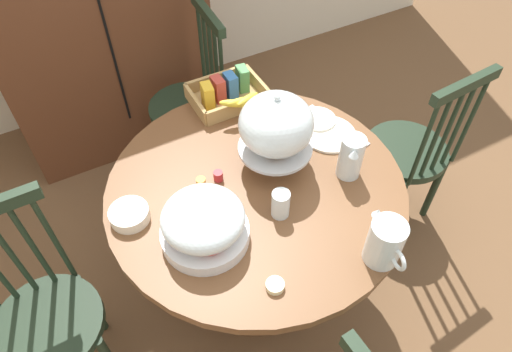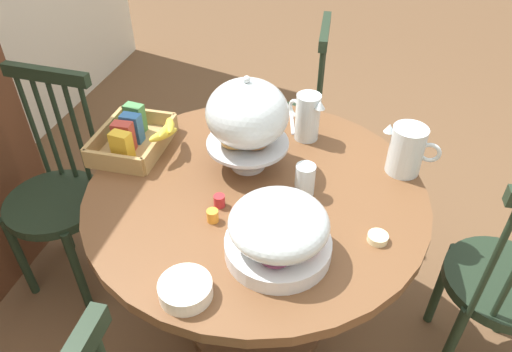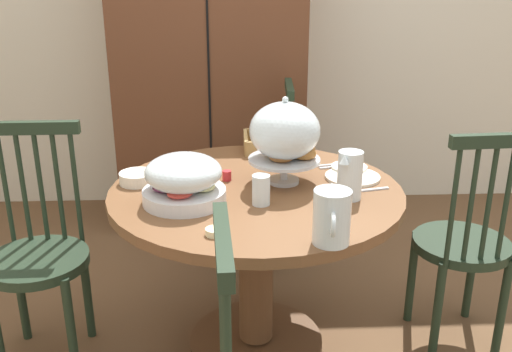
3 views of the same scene
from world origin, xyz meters
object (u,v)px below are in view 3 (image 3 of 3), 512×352
object	(u,v)px
windsor_chair_facing_door	(464,247)
cereal_bowl	(137,178)
cereal_basket	(278,140)
dining_table	(256,242)
butter_dish	(215,232)
wooden_armoire	(210,65)
milk_pitcher	(350,177)
orange_juice_pitcher	(332,219)
pastry_stand_with_dome	(285,134)
windsor_chair_near_window	(39,258)
windsor_chair_far_side	(263,179)
china_plate_large	(352,177)
china_plate_small	(349,167)
fruit_platter_covered	(184,180)
drinking_glass	(261,190)

from	to	relation	value
windsor_chair_facing_door	cereal_bowl	bearing A→B (deg)	178.22
cereal_basket	dining_table	bearing A→B (deg)	-104.22
butter_dish	wooden_armoire	bearing A→B (deg)	92.02
windsor_chair_facing_door	milk_pitcher	world-z (taller)	windsor_chair_facing_door
windsor_chair_facing_door	milk_pitcher	size ratio (longest dim) A/B	5.42
orange_juice_pitcher	wooden_armoire	bearing A→B (deg)	102.69
pastry_stand_with_dome	windsor_chair_near_window	bearing A→B (deg)	-177.42
windsor_chair_far_side	milk_pitcher	distance (m)	1.07
cereal_basket	china_plate_large	xyz separation A→B (m)	(0.27, -0.39, -0.04)
china_plate_small	butter_dish	world-z (taller)	same
fruit_platter_covered	cereal_bowl	bearing A→B (deg)	134.72
orange_juice_pitcher	cereal_basket	xyz separation A→B (m)	(-0.09, 0.95, -0.03)
pastry_stand_with_dome	china_plate_large	bearing A→B (deg)	7.26
windsor_chair_near_window	drinking_glass	bearing A→B (deg)	-11.02
drinking_glass	windsor_chair_facing_door	bearing A→B (deg)	12.64
china_plate_large	cereal_bowl	bearing A→B (deg)	-178.81
fruit_platter_covered	drinking_glass	world-z (taller)	fruit_platter_covered
cereal_basket	cereal_bowl	bearing A→B (deg)	-145.09
windsor_chair_far_side	butter_dish	size ratio (longest dim) A/B	16.25
windsor_chair_far_side	drinking_glass	xyz separation A→B (m)	(-0.06, -1.02, 0.34)
windsor_chair_far_side	china_plate_large	xyz separation A→B (m)	(0.32, -0.77, 0.29)
wooden_armoire	fruit_platter_covered	world-z (taller)	wooden_armoire
windsor_chair_far_side	cereal_bowl	size ratio (longest dim) A/B	6.96
windsor_chair_far_side	china_plate_small	size ratio (longest dim) A/B	6.50
windsor_chair_facing_door	windsor_chair_far_side	size ratio (longest dim) A/B	1.00
china_plate_small	drinking_glass	world-z (taller)	drinking_glass
windsor_chair_near_window	windsor_chair_far_side	world-z (taller)	same
dining_table	windsor_chair_near_window	distance (m)	0.86
china_plate_small	windsor_chair_far_side	bearing A→B (deg)	115.43
pastry_stand_with_dome	butter_dish	distance (m)	0.56
milk_pitcher	china_plate_small	world-z (taller)	milk_pitcher
dining_table	butter_dish	xyz separation A→B (m)	(-0.15, -0.40, 0.24)
dining_table	orange_juice_pitcher	xyz separation A→B (m)	(0.21, -0.47, 0.31)
windsor_chair_facing_door	orange_juice_pitcher	size ratio (longest dim) A/B	4.91
wooden_armoire	milk_pitcher	xyz separation A→B (m)	(0.55, -1.52, -0.16)
china_plate_large	wooden_armoire	bearing A→B (deg)	114.70
wooden_armoire	butter_dish	xyz separation A→B (m)	(0.06, -1.80, -0.23)
windsor_chair_facing_door	windsor_chair_far_side	bearing A→B (deg)	133.66
windsor_chair_facing_door	china_plate_small	bearing A→B (deg)	162.30
windsor_chair_facing_door	butter_dish	xyz separation A→B (m)	(-1.01, -0.43, 0.30)
pastry_stand_with_dome	china_plate_small	bearing A→B (deg)	23.93
windsor_chair_near_window	butter_dish	world-z (taller)	windsor_chair_near_window
milk_pitcher	orange_juice_pitcher	bearing A→B (deg)	-109.58
cereal_basket	china_plate_large	bearing A→B (deg)	-55.31
china_plate_large	drinking_glass	bearing A→B (deg)	-146.72
wooden_armoire	china_plate_small	distance (m)	1.38
butter_dish	windsor_chair_near_window	bearing A→B (deg)	150.08
windsor_chair_near_window	china_plate_large	size ratio (longest dim) A/B	4.43
wooden_armoire	dining_table	bearing A→B (deg)	-81.41
china_plate_large	windsor_chair_facing_door	bearing A→B (deg)	-7.15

